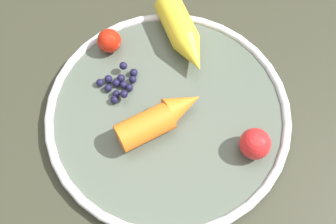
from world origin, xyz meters
TOP-DOWN VIEW (x-y plane):
  - ground_plane at (0.00, 0.00)m, footprint 6.00×6.00m
  - dining_table at (0.00, 0.00)m, footprint 0.91×0.81m
  - plate at (-0.01, 0.01)m, footprint 0.34×0.34m
  - carrot_orange at (-0.00, -0.01)m, footprint 0.06×0.13m
  - carrot_yellow at (-0.08, 0.10)m, footprint 0.13×0.08m
  - blueberry_pile at (-0.08, -0.02)m, footprint 0.05×0.06m
  - tomato_near at (-0.14, 0.01)m, footprint 0.04×0.04m
  - tomato_mid at (0.11, 0.06)m, footprint 0.04×0.04m

SIDE VIEW (x-z plane):
  - ground_plane at x=0.00m, z-range 0.00..0.00m
  - dining_table at x=0.00m, z-range 0.25..0.96m
  - plate at x=-0.01m, z-range 0.70..0.72m
  - blueberry_pile at x=-0.08m, z-range 0.71..0.73m
  - tomato_near at x=-0.14m, z-range 0.71..0.75m
  - carrot_orange at x=0.00m, z-range 0.71..0.75m
  - tomato_mid at x=0.11m, z-range 0.71..0.76m
  - carrot_yellow at x=-0.08m, z-range 0.71..0.76m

